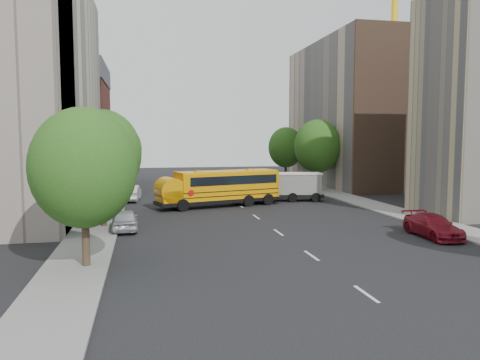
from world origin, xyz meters
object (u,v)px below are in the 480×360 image
object	(u,v)px
parked_car_5	(272,176)
street_tree_1	(102,154)
school_bus	(219,186)
street_tree_0	(84,168)
street_tree_2	(117,149)
parked_car_0	(125,220)
parked_car_1	(131,193)
tower_crane	(409,12)
safari_truck	(290,186)
street_tree_4	(317,146)
parked_car_3	(433,226)
street_tree_5	(286,147)
parked_car_4	(291,183)

from	to	relation	value
parked_car_5	street_tree_1	bearing A→B (deg)	-117.68
school_bus	street_tree_0	bearing A→B (deg)	-132.42
street_tree_0	street_tree_2	world-z (taller)	street_tree_2
street_tree_1	parked_car_0	bearing A→B (deg)	-42.41
school_bus	parked_car_1	size ratio (longest dim) A/B	2.54
tower_crane	parked_car_5	bearing A→B (deg)	-179.92
parked_car_0	parked_car_5	size ratio (longest dim) A/B	1.05
tower_crane	safari_truck	bearing A→B (deg)	-139.02
tower_crane	street_tree_4	distance (m)	30.71
parked_car_5	school_bus	bearing A→B (deg)	-110.63
street_tree_1	parked_car_0	size ratio (longest dim) A/B	1.92
safari_truck	parked_car_3	bearing A→B (deg)	-69.53
street_tree_2	school_bus	bearing A→B (deg)	-47.53
street_tree_0	parked_car_0	world-z (taller)	street_tree_0
parked_car_0	parked_car_3	bearing A→B (deg)	160.14
parked_car_0	parked_car_5	xyz separation A→B (m)	(19.20, 33.25, -0.06)
street_tree_2	parked_car_0	bearing A→B (deg)	-85.85
tower_crane	parked_car_3	bearing A→B (deg)	-118.70
street_tree_5	parked_car_3	distance (m)	37.48
street_tree_0	parked_car_4	bearing A→B (deg)	57.37
street_tree_5	parked_car_5	world-z (taller)	street_tree_5
street_tree_5	street_tree_2	bearing A→B (deg)	-151.39
parked_car_4	tower_crane	bearing A→B (deg)	28.08
street_tree_0	street_tree_4	world-z (taller)	street_tree_4
street_tree_1	parked_car_4	bearing A→B (deg)	46.58
street_tree_2	street_tree_1	bearing A→B (deg)	-90.00
parked_car_5	street_tree_0	bearing A→B (deg)	-111.02
school_bus	parked_car_5	xyz separation A→B (m)	(11.52, 23.89, -1.14)
street_tree_1	school_bus	xyz separation A→B (m)	(9.08, 8.08, -3.16)
tower_crane	street_tree_4	xyz separation A→B (m)	(-19.25, -14.00, -19.40)
street_tree_2	safari_truck	size ratio (longest dim) A/B	1.18
parked_car_0	street_tree_4	bearing A→B (deg)	-138.94
street_tree_1	parked_car_5	bearing A→B (deg)	57.21
street_tree_0	street_tree_2	bearing A→B (deg)	90.00
street_tree_1	parked_car_4	xyz separation A→B (m)	(19.80, 20.93, -4.28)
parked_car_3	parked_car_5	bearing A→B (deg)	90.66
tower_crane	street_tree_5	xyz separation A→B (m)	(-19.25, -2.00, -19.77)
street_tree_0	parked_car_4	world-z (taller)	street_tree_0
parked_car_3	parked_car_4	world-z (taller)	parked_car_3
parked_car_1	parked_car_3	world-z (taller)	parked_car_1
tower_crane	parked_car_1	size ratio (longest dim) A/B	7.81
tower_crane	street_tree_0	distance (m)	62.12
parked_car_4	street_tree_1	bearing A→B (deg)	-132.63
tower_crane	parked_car_4	bearing A→B (deg)	-152.70
tower_crane	street_tree_2	bearing A→B (deg)	-161.25
street_tree_1	street_tree_2	size ratio (longest dim) A/B	1.03
street_tree_0	school_bus	bearing A→B (deg)	63.34
safari_truck	street_tree_5	bearing A→B (deg)	83.14
school_bus	parked_car_4	world-z (taller)	school_bus
street_tree_4	parked_car_0	size ratio (longest dim) A/B	1.97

